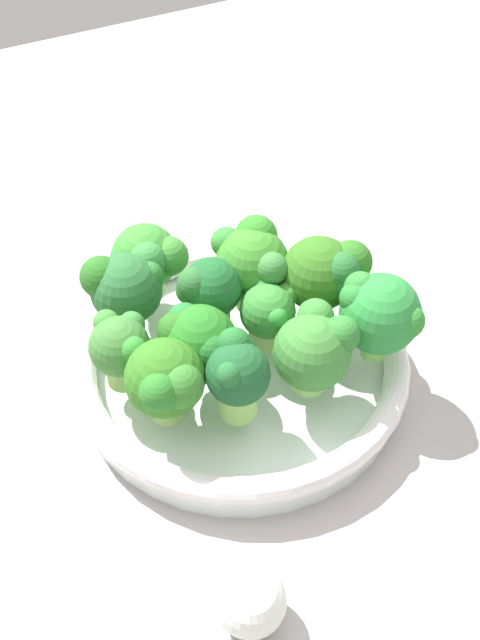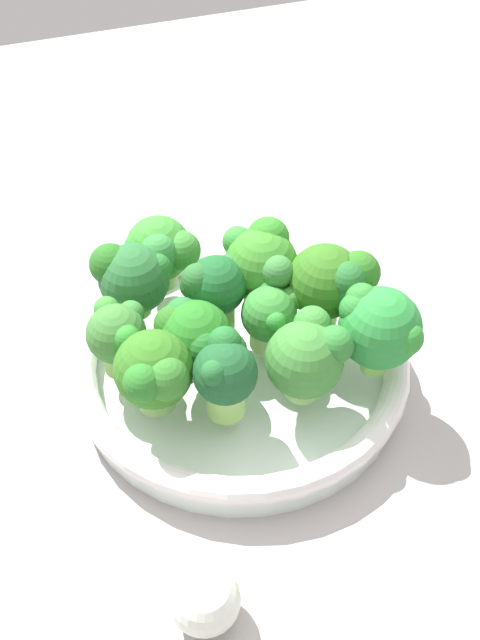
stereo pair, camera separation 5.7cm
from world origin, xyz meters
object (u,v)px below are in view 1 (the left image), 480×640
(broccoli_floret_0, at_px, (253,261))
(broccoli_floret_1, at_px, (210,290))
(bowl, at_px, (240,364))
(broccoli_floret_11, at_px, (166,382))
(broccoli_floret_8, at_px, (121,347))
(broccoli_floret_10, at_px, (237,372))
(broccoli_floret_3, at_px, (315,346))
(broccoli_floret_9, at_px, (147,258))
(broccoli_floret_5, at_px, (198,341))
(garlic_bulb, at_px, (250,601))
(broccoli_floret_6, at_px, (326,274))
(broccoli_floret_2, at_px, (379,313))
(broccoli_floret_7, at_px, (269,311))
(broccoli_floret_4, at_px, (124,288))

(broccoli_floret_0, bearing_deg, broccoli_floret_1, 104.82)
(bowl, xyz_separation_m, broccoli_floret_11, (-0.03, 0.07, 0.05))
(broccoli_floret_8, bearing_deg, broccoli_floret_10, -135.52)
(broccoli_floret_3, distance_m, broccoli_floret_9, 0.15)
(broccoli_floret_11, bearing_deg, broccoli_floret_3, -99.07)
(broccoli_floret_3, height_order, broccoli_floret_5, same)
(broccoli_floret_3, bearing_deg, broccoli_floret_5, 59.65)
(broccoli_floret_3, distance_m, broccoli_floret_8, 0.13)
(garlic_bulb, bearing_deg, broccoli_floret_9, -9.89)
(garlic_bulb, bearing_deg, broccoli_floret_11, -3.76)
(broccoli_floret_5, relative_size, garlic_bulb, 1.40)
(broccoli_floret_6, xyz_separation_m, broccoli_floret_10, (-0.05, 0.10, -0.01))
(broccoli_floret_1, height_order, broccoli_floret_6, broccoli_floret_6)
(broccoli_floret_0, distance_m, broccoli_floret_2, 0.10)
(broccoli_floret_6, bearing_deg, broccoli_floret_5, 95.53)
(bowl, distance_m, broccoli_floret_5, 0.07)
(broccoli_floret_8, relative_size, broccoli_floret_10, 0.90)
(broccoli_floret_10, bearing_deg, broccoli_floret_3, -91.30)
(broccoli_floret_2, xyz_separation_m, broccoli_floret_7, (0.05, 0.06, -0.01))
(broccoli_floret_6, xyz_separation_m, broccoli_floret_7, (-0.00, 0.05, -0.02))
(bowl, distance_m, broccoli_floret_0, 0.08)
(broccoli_floret_9, relative_size, broccoli_floret_11, 0.96)
(broccoli_floret_1, distance_m, broccoli_floret_11, 0.09)
(broccoli_floret_3, bearing_deg, broccoli_floret_2, -88.42)
(broccoli_floret_7, bearing_deg, broccoli_floret_5, 98.30)
(broccoli_floret_5, distance_m, garlic_bulb, 0.18)
(bowl, height_order, broccoli_floret_5, broccoli_floret_5)
(broccoli_floret_5, relative_size, broccoli_floret_9, 1.00)
(broccoli_floret_1, bearing_deg, broccoli_floret_11, 135.93)
(broccoli_floret_6, bearing_deg, bowl, 90.35)
(broccoli_floret_0, bearing_deg, broccoli_floret_5, 126.10)
(broccoli_floret_4, xyz_separation_m, garlic_bulb, (-0.24, 0.02, -0.05))
(broccoli_floret_9, relative_size, garlic_bulb, 1.40)
(broccoli_floret_1, bearing_deg, broccoli_floret_0, -75.18)
(broccoli_floret_9, xyz_separation_m, broccoli_floret_10, (-0.14, -0.01, 0.00))
(broccoli_floret_1, relative_size, broccoli_floret_10, 1.01)
(broccoli_floret_3, distance_m, broccoli_floret_10, 0.06)
(broccoli_floret_0, height_order, broccoli_floret_9, broccoli_floret_0)
(broccoli_floret_2, bearing_deg, broccoli_floret_4, 52.56)
(broccoli_floret_1, bearing_deg, broccoli_floret_10, 167.62)
(bowl, height_order, broccoli_floret_10, broccoli_floret_10)
(broccoli_floret_2, distance_m, broccoli_floret_7, 0.08)
(broccoli_floret_11, bearing_deg, broccoli_floret_2, -95.53)
(broccoli_floret_1, xyz_separation_m, broccoli_floret_11, (-0.06, 0.06, -0.00))
(bowl, distance_m, broccoli_floret_2, 0.12)
(broccoli_floret_0, distance_m, broccoli_floret_3, 0.09)
(broccoli_floret_1, distance_m, broccoli_floret_10, 0.08)
(broccoli_floret_3, distance_m, garlic_bulb, 0.17)
(bowl, height_order, broccoli_floret_2, broccoli_floret_2)
(bowl, xyz_separation_m, broccoli_floret_3, (-0.05, -0.03, 0.05))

